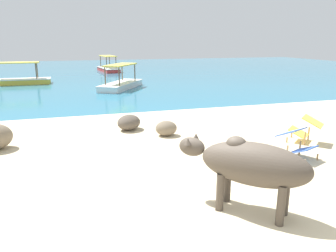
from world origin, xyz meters
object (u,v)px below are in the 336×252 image
Objects in this scene: boat_red at (108,68)px; boat_white at (121,83)px; cow at (250,164)px; deck_chair_far at (297,142)px; deck_chair_near at (305,128)px; boat_yellow at (18,80)px.

boat_red is 10.23m from boat_white.
cow is 0.47× the size of boat_white.
boat_red and boat_white have the same top height.
cow is 2.79m from deck_chair_far.
deck_chair_near is 1.02× the size of deck_chair_far.
deck_chair_near is 1.35m from deck_chair_far.
cow is 13.65m from boat_white.
deck_chair_far is at bearing 92.85° from deck_chair_near.
boat_white is (-1.94, 11.92, -0.13)m from deck_chair_far.
boat_yellow reaches higher than deck_chair_far.
deck_chair_near is 0.25× the size of boat_yellow.
boat_white is at bearing -25.90° from deck_chair_near.
deck_chair_near and deck_chair_far have the same top height.
deck_chair_far is 0.25× the size of boat_yellow.
boat_red reaches higher than cow.
deck_chair_far is 22.19m from boat_red.
boat_red is 1.02× the size of boat_white.
boat_yellow is at bearing -26.99° from cow.
boat_yellow is 9.06m from boat_red.
boat_yellow reaches higher than deck_chair_near.
boat_red is at bearing -132.07° from boat_yellow.
deck_chair_near is at bearing 179.40° from boat_red.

